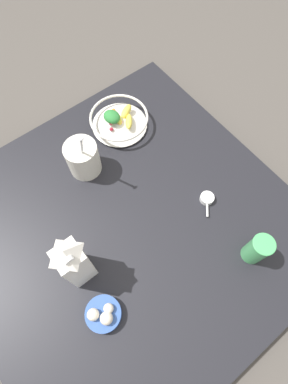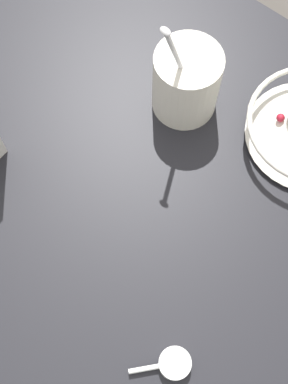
{
  "view_description": "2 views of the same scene",
  "coord_description": "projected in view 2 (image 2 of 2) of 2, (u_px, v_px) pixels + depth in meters",
  "views": [
    {
      "loc": [
        -0.16,
        -0.31,
        1.05
      ],
      "look_at": [
        0.1,
        0.03,
        0.13
      ],
      "focal_mm": 28.0,
      "sensor_mm": 36.0,
      "label": 1
    },
    {
      "loc": [
        0.29,
        -0.18,
        0.92
      ],
      "look_at": [
        0.09,
        0.07,
        0.12
      ],
      "focal_mm": 50.0,
      "sensor_mm": 36.0,
      "label": 2
    }
  ],
  "objects": [
    {
      "name": "ground_plane",
      "position": [
        83.0,
        217.0,
        0.97
      ],
      "size": [
        6.0,
        6.0,
        0.0
      ],
      "primitive_type": "plane",
      "color": "#4C4742"
    },
    {
      "name": "countertop",
      "position": [
        82.0,
        212.0,
        0.95
      ],
      "size": [
        1.14,
        1.14,
        0.05
      ],
      "color": "black",
      "rests_on": "ground_plane"
    },
    {
      "name": "yogurt_tub",
      "position": [
        186.0,
        80.0,
        0.93
      ],
      "size": [
        0.12,
        0.13,
        0.27
      ],
      "color": "silver",
      "rests_on": "countertop"
    },
    {
      "name": "measuring_scoop",
      "position": [
        173.0,
        364.0,
        0.82
      ],
      "size": [
        0.08,
        0.08,
        0.02
      ],
      "color": "white",
      "rests_on": "countertop"
    }
  ]
}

